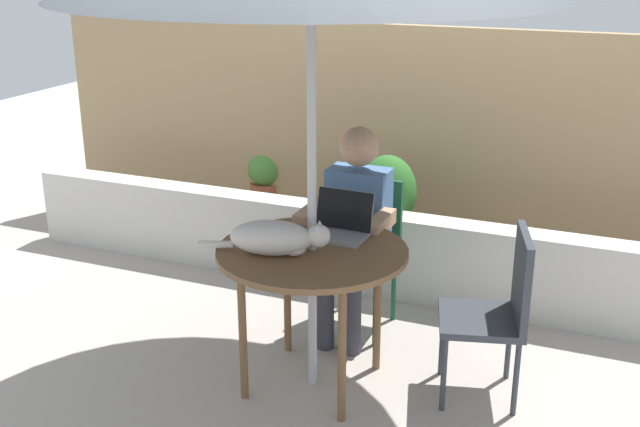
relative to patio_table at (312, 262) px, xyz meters
name	(u,v)px	position (x,y,z in m)	size (l,w,h in m)	color
ground_plane	(313,382)	(0.00, 0.00, -0.68)	(14.00, 14.00, 0.00)	#ADA399
fence_back	(422,143)	(0.00, 1.97, 0.14)	(5.85, 0.08, 1.62)	tan
planter_wall_low	(385,254)	(0.00, 1.18, -0.41)	(5.27, 0.20, 0.54)	beige
patio_table	(312,262)	(0.00, 0.00, 0.00)	(0.94, 0.94, 0.75)	brown
chair_occupied	(363,242)	(0.00, 0.75, -0.17)	(0.40, 0.40, 0.87)	#194C2D
chair_empty	(500,304)	(0.88, 0.24, -0.17)	(0.49, 0.49, 0.87)	#33383F
person_seated	(354,223)	(0.00, 0.60, 0.00)	(0.48, 0.48, 1.21)	#4C72A5
laptop	(341,222)	(0.05, 0.24, 0.13)	(0.31, 0.26, 0.21)	gray
cat	(277,238)	(-0.13, -0.13, 0.15)	(0.64, 0.29, 0.17)	silver
potted_plant_near_fence	(386,213)	(-0.07, 1.42, -0.22)	(0.39, 0.39, 0.85)	#595654
potted_plant_by_chair	(266,189)	(-1.24, 1.98, -0.35)	(0.27, 0.27, 0.61)	#9E5138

